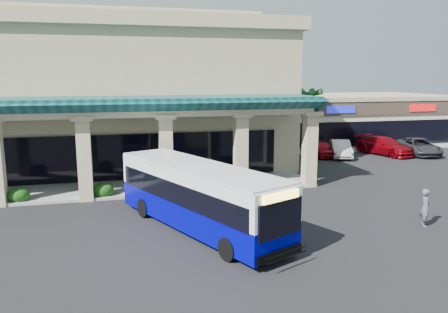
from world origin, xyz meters
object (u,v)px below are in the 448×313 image
object	(u,v)px
pedestrian	(425,208)
car_silver	(321,149)
transit_bus	(199,198)
car_white	(340,149)
car_red	(384,146)
car_gray	(419,146)

from	to	relation	value
pedestrian	car_silver	xyz separation A→B (m)	(3.50, 17.76, -0.20)
transit_bus	car_silver	size ratio (longest dim) A/B	2.66
car_white	car_red	xyz separation A→B (m)	(4.40, 0.13, 0.06)
pedestrian	car_gray	distance (m)	20.57
car_gray	car_white	bearing A→B (deg)	-171.20
pedestrian	car_red	bearing A→B (deg)	-3.46
transit_bus	car_red	bearing A→B (deg)	13.17
car_silver	car_red	size ratio (longest dim) A/B	0.74
transit_bus	car_red	xyz separation A→B (m)	(19.65, 15.09, -0.70)
transit_bus	pedestrian	world-z (taller)	transit_bus
pedestrian	car_silver	distance (m)	18.10
pedestrian	car_silver	bearing A→B (deg)	13.99
pedestrian	car_white	distance (m)	17.74
car_gray	transit_bus	bearing A→B (deg)	-134.28
transit_bus	car_white	distance (m)	21.38
transit_bus	car_gray	size ratio (longest dim) A/B	2.02
car_gray	pedestrian	bearing A→B (deg)	-113.60
transit_bus	car_gray	xyz separation A→B (m)	(22.64, 14.38, -0.76)
pedestrian	car_red	size ratio (longest dim) A/B	0.32
transit_bus	car_red	distance (m)	24.79
transit_bus	car_white	world-z (taller)	transit_bus
car_silver	car_gray	size ratio (longest dim) A/B	0.76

